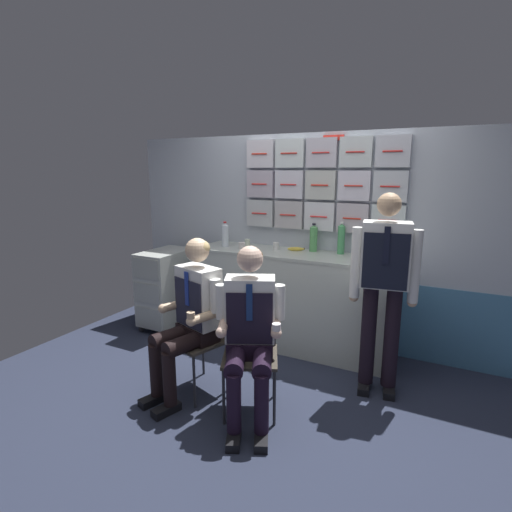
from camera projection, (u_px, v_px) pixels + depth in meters
name	position (u px, v px, depth m)	size (l,w,h in m)	color
ground	(246.00, 401.00, 3.16)	(4.80, 4.80, 0.04)	#252A3D
galley_bulkhead	(310.00, 237.00, 4.11)	(4.20, 0.14, 2.15)	#AEB7C3
galley_counter	(291.00, 300.00, 4.03)	(2.02, 0.53, 0.99)	beige
service_trolley	(166.00, 286.00, 4.54)	(0.40, 0.65, 0.90)	black
folding_chair_left	(207.00, 327.00, 3.25)	(0.50, 0.50, 0.85)	#2D2D33
crew_member_left	(191.00, 311.00, 3.10)	(0.53, 0.68, 1.28)	black
folding_chair_center	(251.00, 340.00, 3.00)	(0.53, 0.53, 0.85)	#2D2D33
crew_member_center	(250.00, 327.00, 2.81)	(0.57, 0.68, 1.27)	black
crew_member_standing	(384.00, 279.00, 3.09)	(0.51, 0.30, 1.63)	black
water_bottle_tall	(225.00, 235.00, 4.21)	(0.07, 0.07, 0.27)	silver
water_bottle_blue_cap	(341.00, 239.00, 3.84)	(0.07, 0.07, 0.31)	#479C5D
water_bottle_short	(314.00, 238.00, 3.96)	(0.08, 0.08, 0.28)	#509B56
sparkling_bottle_green	(364.00, 245.00, 3.51)	(0.07, 0.07, 0.32)	silver
espresso_cup_small	(276.00, 246.00, 4.06)	(0.06, 0.06, 0.08)	silver
coffee_cup_spare	(242.00, 245.00, 4.10)	(0.07, 0.07, 0.07)	silver
coffee_cup_white	(226.00, 239.00, 4.47)	(0.07, 0.07, 0.07)	white
paper_cup_tan	(247.00, 242.00, 4.26)	(0.06, 0.06, 0.07)	silver
snack_banana	(296.00, 249.00, 4.01)	(0.17, 0.10, 0.04)	gold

